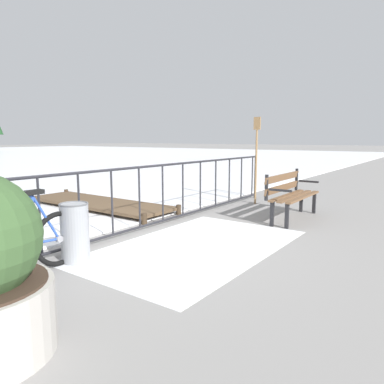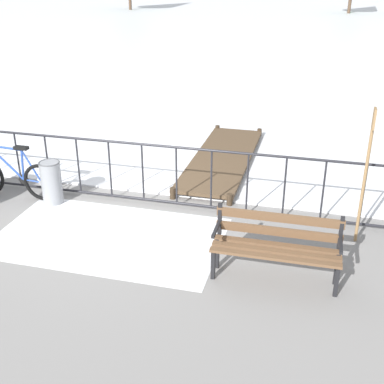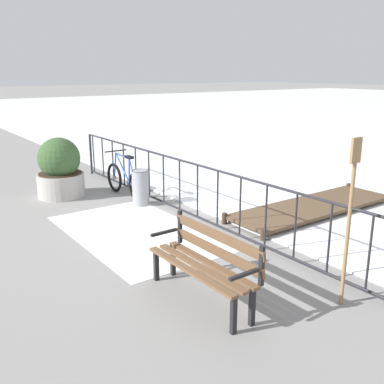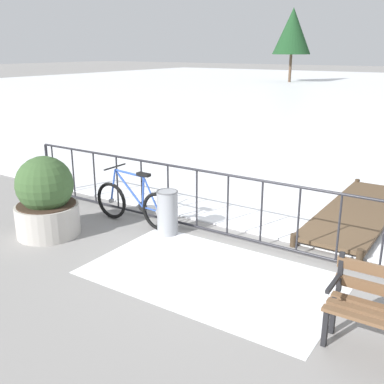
{
  "view_description": "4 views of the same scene",
  "coord_description": "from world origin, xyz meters",
  "px_view_note": "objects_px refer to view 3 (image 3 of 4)",
  "views": [
    {
      "loc": [
        -3.81,
        -3.99,
        1.5
      ],
      "look_at": [
        0.73,
        -0.72,
        0.66
      ],
      "focal_mm": 33.51,
      "sensor_mm": 36.0,
      "label": 1
    },
    {
      "loc": [
        2.99,
        -7.14,
        3.71
      ],
      "look_at": [
        1.28,
        -0.58,
        0.59
      ],
      "focal_mm": 46.96,
      "sensor_mm": 36.0,
      "label": 2
    },
    {
      "loc": [
        6.44,
        -4.56,
        2.66
      ],
      "look_at": [
        0.87,
        -0.54,
        0.77
      ],
      "focal_mm": 41.05,
      "sensor_mm": 36.0,
      "label": 3
    },
    {
      "loc": [
        2.97,
        -5.91,
        2.89
      ],
      "look_at": [
        -0.69,
        -0.4,
        0.81
      ],
      "focal_mm": 42.79,
      "sensor_mm": 36.0,
      "label": 4
    }
  ],
  "objects_px": {
    "bicycle_near_railing": "(125,180)",
    "park_bench": "(206,259)",
    "oar_upright": "(350,213)",
    "trash_bin": "(140,187)",
    "planter_with_shrub": "(60,169)"
  },
  "relations": [
    {
      "from": "bicycle_near_railing",
      "to": "park_bench",
      "type": "relative_size",
      "value": 1.07
    },
    {
      "from": "oar_upright",
      "to": "park_bench",
      "type": "bearing_deg",
      "value": -130.75
    },
    {
      "from": "park_bench",
      "to": "trash_bin",
      "type": "xyz_separation_m",
      "value": [
        -3.84,
        1.26,
        -0.14
      ]
    },
    {
      "from": "bicycle_near_railing",
      "to": "trash_bin",
      "type": "height_order",
      "value": "bicycle_near_railing"
    },
    {
      "from": "park_bench",
      "to": "oar_upright",
      "type": "bearing_deg",
      "value": 49.25
    },
    {
      "from": "oar_upright",
      "to": "planter_with_shrub",
      "type": "bearing_deg",
      "value": -170.87
    },
    {
      "from": "park_bench",
      "to": "oar_upright",
      "type": "distance_m",
      "value": 1.72
    },
    {
      "from": "bicycle_near_railing",
      "to": "oar_upright",
      "type": "distance_m",
      "value": 5.67
    },
    {
      "from": "park_bench",
      "to": "bicycle_near_railing",
      "type": "bearing_deg",
      "value": 164.2
    },
    {
      "from": "planter_with_shrub",
      "to": "trash_bin",
      "type": "relative_size",
      "value": 1.77
    },
    {
      "from": "planter_with_shrub",
      "to": "oar_upright",
      "type": "bearing_deg",
      "value": 9.13
    },
    {
      "from": "planter_with_shrub",
      "to": "park_bench",
      "type": "bearing_deg",
      "value": -1.81
    },
    {
      "from": "planter_with_shrub",
      "to": "trash_bin",
      "type": "distance_m",
      "value": 1.95
    },
    {
      "from": "planter_with_shrub",
      "to": "oar_upright",
      "type": "xyz_separation_m",
      "value": [
        6.49,
        1.04,
        0.54
      ]
    },
    {
      "from": "bicycle_near_railing",
      "to": "planter_with_shrub",
      "type": "height_order",
      "value": "planter_with_shrub"
    }
  ]
}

